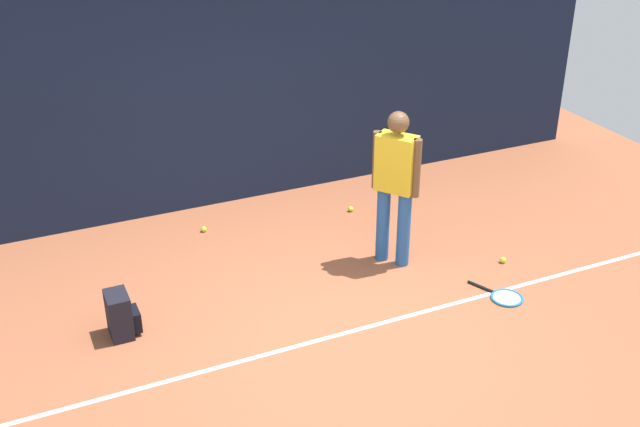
# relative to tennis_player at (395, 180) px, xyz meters

# --- Properties ---
(ground_plane) EXTENTS (12.00, 12.00, 0.00)m
(ground_plane) POSITION_rel_tennis_player_xyz_m (-1.05, -0.84, -0.97)
(ground_plane) COLOR #9E5638
(back_fence) EXTENTS (10.00, 0.10, 2.93)m
(back_fence) POSITION_rel_tennis_player_xyz_m (-1.05, 2.16, 0.50)
(back_fence) COLOR #141E38
(back_fence) RESTS_ON ground
(court_line) EXTENTS (9.00, 0.05, 0.00)m
(court_line) POSITION_rel_tennis_player_xyz_m (-1.05, -0.98, -0.96)
(court_line) COLOR white
(court_line) RESTS_ON ground
(tennis_player) EXTENTS (0.41, 0.45, 1.70)m
(tennis_player) POSITION_rel_tennis_player_xyz_m (0.00, 0.00, 0.00)
(tennis_player) COLOR #2659A5
(tennis_player) RESTS_ON ground
(tennis_racket) EXTENTS (0.43, 0.63, 0.03)m
(tennis_racket) POSITION_rel_tennis_player_xyz_m (0.68, -1.09, -0.95)
(tennis_racket) COLOR black
(tennis_racket) RESTS_ON ground
(backpack) EXTENTS (0.28, 0.30, 0.44)m
(backpack) POSITION_rel_tennis_player_xyz_m (-2.92, -0.15, -0.76)
(backpack) COLOR black
(backpack) RESTS_ON ground
(tennis_ball_near_player) EXTENTS (0.07, 0.07, 0.07)m
(tennis_ball_near_player) POSITION_rel_tennis_player_xyz_m (1.07, -0.52, -0.93)
(tennis_ball_near_player) COLOR #CCE033
(tennis_ball_near_player) RESTS_ON ground
(tennis_ball_by_fence) EXTENTS (0.07, 0.07, 0.07)m
(tennis_ball_by_fence) POSITION_rel_tennis_player_xyz_m (0.12, 1.24, -0.93)
(tennis_ball_by_fence) COLOR #CCE033
(tennis_ball_by_fence) RESTS_ON ground
(tennis_ball_mid_court) EXTENTS (0.07, 0.07, 0.07)m
(tennis_ball_mid_court) POSITION_rel_tennis_player_xyz_m (-1.66, 1.48, -0.93)
(tennis_ball_mid_court) COLOR #CCE033
(tennis_ball_mid_court) RESTS_ON ground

